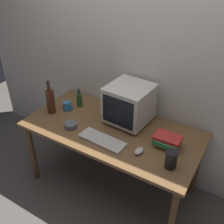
{
  "coord_description": "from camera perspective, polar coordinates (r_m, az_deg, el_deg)",
  "views": [
    {
      "loc": [
        1.01,
        -1.67,
        2.17
      ],
      "look_at": [
        0.0,
        0.0,
        0.91
      ],
      "focal_mm": 42.12,
      "sensor_mm": 36.0,
      "label": 1
    }
  ],
  "objects": [
    {
      "name": "keyboard",
      "position": [
        2.26,
        -2.11,
        -6.13
      ],
      "size": [
        0.43,
        0.18,
        0.02
      ],
      "primitive_type": "cube",
      "rotation": [
        0.0,
        0.0,
        -0.06
      ],
      "color": "beige",
      "rests_on": "desk"
    },
    {
      "name": "mug",
      "position": [
        2.7,
        -9.68,
        1.28
      ],
      "size": [
        0.12,
        0.08,
        0.09
      ],
      "color": "#3370B2",
      "rests_on": "desk"
    },
    {
      "name": "bottle_tall",
      "position": [
        2.65,
        -13.22,
        2.41
      ],
      "size": [
        0.08,
        0.08,
        0.35
      ],
      "color": "#472314",
      "rests_on": "desk"
    },
    {
      "name": "bottle_short",
      "position": [
        2.73,
        -7.09,
        2.67
      ],
      "size": [
        0.06,
        0.06,
        0.2
      ],
      "color": "#1E4C23",
      "rests_on": "desk"
    },
    {
      "name": "desk",
      "position": [
        2.47,
        0.0,
        -5.14
      ],
      "size": [
        1.63,
        0.8,
        0.73
      ],
      "color": "brown",
      "rests_on": "ground"
    },
    {
      "name": "cd_spindle",
      "position": [
        2.45,
        -8.92,
        -2.84
      ],
      "size": [
        0.12,
        0.12,
        0.04
      ],
      "primitive_type": "cylinder",
      "color": "#595B66",
      "rests_on": "desk"
    },
    {
      "name": "back_wall",
      "position": [
        2.53,
        5.52,
        11.3
      ],
      "size": [
        4.0,
        0.08,
        2.5
      ],
      "primitive_type": "cube",
      "color": "silver",
      "rests_on": "ground"
    },
    {
      "name": "ground_plane",
      "position": [
        2.91,
        0.0,
        -15.32
      ],
      "size": [
        6.0,
        6.0,
        0.0
      ],
      "primitive_type": "plane",
      "color": "#56514C"
    },
    {
      "name": "book_stack",
      "position": [
        2.24,
        12.0,
        -6.13
      ],
      "size": [
        0.23,
        0.17,
        0.1
      ],
      "color": "gold",
      "rests_on": "desk"
    },
    {
      "name": "crt_monitor",
      "position": [
        2.42,
        3.75,
        1.79
      ],
      "size": [
        0.4,
        0.41,
        0.37
      ],
      "color": "beige",
      "rests_on": "desk"
    },
    {
      "name": "computer_mouse",
      "position": [
        2.16,
        5.88,
        -8.42
      ],
      "size": [
        0.07,
        0.11,
        0.04
      ],
      "primitive_type": "ellipsoid",
      "rotation": [
        0.0,
        0.0,
        -0.13
      ],
      "color": "beige",
      "rests_on": "desk"
    },
    {
      "name": "metal_canister",
      "position": [
        2.04,
        12.71,
        -9.99
      ],
      "size": [
        0.09,
        0.09,
        0.15
      ],
      "primitive_type": "cylinder",
      "color": "black",
      "rests_on": "desk"
    }
  ]
}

